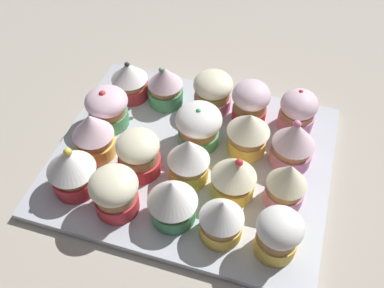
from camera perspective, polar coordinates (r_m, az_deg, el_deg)
The scene contains 21 objects.
ground_plane at distance 67.58cm, azimuth 0.00°, elevation -3.16°, with size 180.00×180.00×3.00cm, color #B2A899.
baking_tray at distance 65.93cm, azimuth 0.00°, elevation -2.05°, with size 40.20×33.23×1.20cm.
cupcake_0 at distance 69.13cm, azimuth 13.50°, elevation 4.22°, with size 5.69×5.69×6.98cm.
cupcake_1 at distance 68.72cm, azimuth 7.55°, elevation 5.42°, with size 5.90×5.90×7.15cm.
cupcake_2 at distance 70.41cm, azimuth 2.85°, elevation 6.80°, with size 6.23×6.23×6.69cm.
cupcake_3 at distance 71.30cm, azimuth -3.47°, elevation 7.55°, with size 5.62×5.62×7.31cm.
cupcake_4 at distance 73.22cm, azimuth -8.05°, elevation 8.19°, with size 5.92×5.92×6.85cm.
cupcake_5 at distance 63.78cm, azimuth 12.97°, elevation 0.10°, with size 6.10×6.10×7.96cm.
cupcake_6 at distance 64.08cm, azimuth 7.27°, elevation 1.56°, with size 6.24×6.24×7.32cm.
cupcake_7 at distance 64.97cm, azimuth 0.72°, elevation 2.49°, with size 6.86×6.86×7.05cm.
cupcake_8 at distance 69.05cm, azimuth -10.85°, elevation 4.63°, with size 6.57×6.57×6.69cm.
cupcake_9 at distance 59.10cm, azimuth 12.12°, elevation -5.00°, with size 5.38×5.38×7.60cm.
cupcake_10 at distance 59.14cm, azimuth 5.43°, elevation -4.11°, with size 6.21×6.21×7.32cm.
cupcake_11 at distance 60.08cm, azimuth -0.44°, elevation -1.95°, with size 5.88×5.88×7.76cm.
cupcake_12 at distance 61.92cm, azimuth -6.91°, elevation -1.19°, with size 6.13×6.13×6.83cm.
cupcake_13 at distance 64.80cm, azimuth -12.63°, elevation 1.25°, with size 5.98×5.98×7.67cm.
cupcake_14 at distance 54.82cm, azimuth 11.09°, elevation -11.29°, with size 5.68×5.68×7.39cm.
cupcake_15 at distance 55.34cm, azimuth 3.84°, elevation -9.52°, with size 5.66×5.66×7.07cm.
cupcake_16 at distance 56.42cm, azimuth -2.54°, elevation -7.14°, with size 6.58×6.58×7.39cm.
cupcake_17 at distance 58.18cm, azimuth -9.94°, elevation -6.07°, with size 6.45×6.45×6.96cm.
cupcake_18 at distance 61.25cm, azimuth -15.30°, elevation -3.13°, with size 6.64×6.64×7.99cm.
Camera 1 is at (-12.16, 39.50, 51.96)cm, focal length 41.32 mm.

